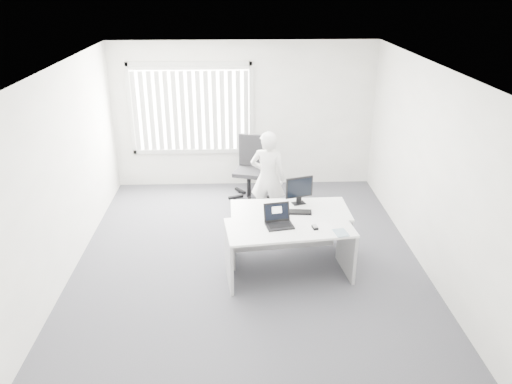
{
  "coord_description": "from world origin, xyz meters",
  "views": [
    {
      "loc": [
        -0.14,
        -6.35,
        3.85
      ],
      "look_at": [
        0.12,
        0.15,
        1.03
      ],
      "focal_mm": 35.0,
      "sensor_mm": 36.0,
      "label": 1
    }
  ],
  "objects_px": {
    "person": "(268,178)",
    "laptop": "(280,217)",
    "desk_near": "(289,241)",
    "office_chair": "(250,178)",
    "desk_far": "(289,223)",
    "monitor": "(299,191)"
  },
  "relations": [
    {
      "from": "desk_near",
      "to": "laptop",
      "type": "distance_m",
      "value": 0.38
    },
    {
      "from": "desk_near",
      "to": "office_chair",
      "type": "xyz_separation_m",
      "value": [
        -0.46,
        2.79,
        -0.19
      ]
    },
    {
      "from": "desk_near",
      "to": "office_chair",
      "type": "relative_size",
      "value": 1.52
    },
    {
      "from": "desk_near",
      "to": "office_chair",
      "type": "height_order",
      "value": "office_chair"
    },
    {
      "from": "office_chair",
      "to": "monitor",
      "type": "distance_m",
      "value": 2.25
    },
    {
      "from": "desk_far",
      "to": "office_chair",
      "type": "relative_size",
      "value": 1.47
    },
    {
      "from": "laptop",
      "to": "desk_near",
      "type": "bearing_deg",
      "value": -14.26
    },
    {
      "from": "desk_far",
      "to": "laptop",
      "type": "relative_size",
      "value": 4.77
    },
    {
      "from": "laptop",
      "to": "monitor",
      "type": "distance_m",
      "value": 0.81
    },
    {
      "from": "office_chair",
      "to": "laptop",
      "type": "xyz_separation_m",
      "value": [
        0.33,
        -2.78,
        0.55
      ]
    },
    {
      "from": "desk_far",
      "to": "office_chair",
      "type": "distance_m",
      "value": 2.32
    },
    {
      "from": "desk_far",
      "to": "person",
      "type": "distance_m",
      "value": 1.22
    },
    {
      "from": "person",
      "to": "laptop",
      "type": "relative_size",
      "value": 4.46
    },
    {
      "from": "laptop",
      "to": "monitor",
      "type": "xyz_separation_m",
      "value": [
        0.34,
        0.73,
        0.07
      ]
    },
    {
      "from": "desk_near",
      "to": "office_chair",
      "type": "distance_m",
      "value": 2.83
    },
    {
      "from": "desk_far",
      "to": "person",
      "type": "height_order",
      "value": "person"
    },
    {
      "from": "desk_near",
      "to": "desk_far",
      "type": "bearing_deg",
      "value": 76.82
    },
    {
      "from": "laptop",
      "to": "office_chair",
      "type": "bearing_deg",
      "value": 85.83
    },
    {
      "from": "person",
      "to": "laptop",
      "type": "bearing_deg",
      "value": 105.35
    },
    {
      "from": "desk_near",
      "to": "person",
      "type": "bearing_deg",
      "value": 89.39
    },
    {
      "from": "desk_near",
      "to": "person",
      "type": "relative_size",
      "value": 1.11
    },
    {
      "from": "office_chair",
      "to": "monitor",
      "type": "xyz_separation_m",
      "value": [
        0.67,
        -2.05,
        0.62
      ]
    }
  ]
}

